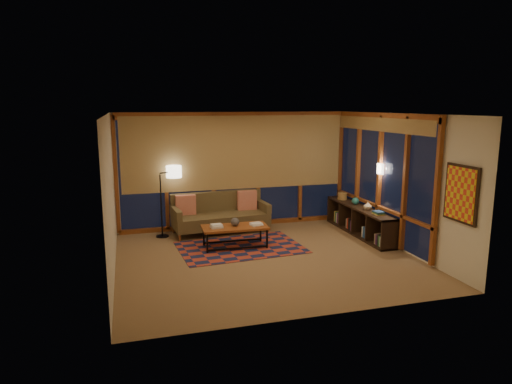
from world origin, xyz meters
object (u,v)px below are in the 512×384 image
object	(u,v)px
sofa	(221,214)
coffee_table	(235,237)
bookshelf	(359,220)
floor_lamp	(161,202)

from	to	relation	value
sofa	coffee_table	xyz separation A→B (m)	(0.06, -1.17, -0.22)
sofa	bookshelf	xyz separation A→B (m)	(2.96, -1.00, -0.12)
sofa	coffee_table	distance (m)	1.19
sofa	coffee_table	world-z (taller)	sofa
floor_lamp	coffee_table	bearing A→B (deg)	-69.15
sofa	bookshelf	distance (m)	3.12
floor_lamp	bookshelf	distance (m)	4.41
bookshelf	sofa	bearing A→B (deg)	161.32
coffee_table	bookshelf	xyz separation A→B (m)	(2.90, 0.17, 0.10)
coffee_table	floor_lamp	distance (m)	1.89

